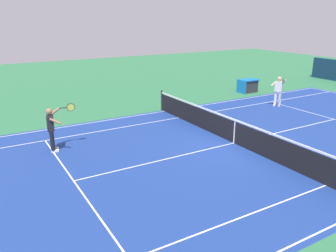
% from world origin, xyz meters
% --- Properties ---
extents(ground_plane, '(60.00, 60.00, 0.00)m').
position_xyz_m(ground_plane, '(0.00, 0.00, 0.00)').
color(ground_plane, '#2D7247').
extents(court_slab, '(24.20, 11.40, 0.00)m').
position_xyz_m(court_slab, '(0.00, 0.00, 0.00)').
color(court_slab, navy).
rests_on(court_slab, ground_plane).
extents(court_line_markings, '(23.85, 11.05, 0.01)m').
position_xyz_m(court_line_markings, '(0.00, 0.00, 0.00)').
color(court_line_markings, white).
rests_on(court_line_markings, ground_plane).
extents(tennis_net, '(0.10, 11.70, 1.08)m').
position_xyz_m(tennis_net, '(0.00, 0.00, 0.49)').
color(tennis_net, '#2D2D33').
rests_on(tennis_net, ground_plane).
extents(tennis_player_near, '(1.15, 0.76, 1.70)m').
position_xyz_m(tennis_player_near, '(6.33, -2.80, 0.93)').
color(tennis_player_near, black).
rests_on(tennis_player_near, ground_plane).
extents(tennis_player_far, '(0.84, 1.02, 1.70)m').
position_xyz_m(tennis_player_far, '(-5.95, -3.23, 0.93)').
color(tennis_player_far, white).
rests_on(tennis_player_far, ground_plane).
extents(tennis_ball, '(0.07, 0.07, 0.07)m').
position_xyz_m(tennis_ball, '(-1.09, -3.02, 0.03)').
color(tennis_ball, '#CCE01E').
rests_on(tennis_ball, ground_plane).
extents(equipment_cart_tarped, '(1.25, 0.84, 0.85)m').
position_xyz_m(equipment_cart_tarped, '(-7.10, -6.81, 0.44)').
color(equipment_cart_tarped, '#2D2D33').
rests_on(equipment_cart_tarped, ground_plane).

